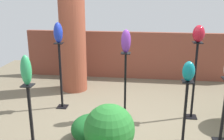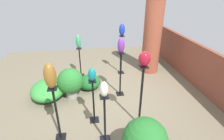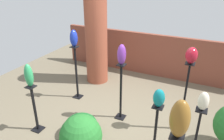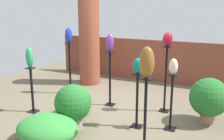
{
  "view_description": "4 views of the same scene",
  "coord_description": "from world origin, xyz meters",
  "px_view_note": "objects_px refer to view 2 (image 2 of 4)",
  "views": [
    {
      "loc": [
        0.32,
        -4.05,
        2.21
      ],
      "look_at": [
        -0.23,
        0.3,
        0.9
      ],
      "focal_mm": 42.0,
      "sensor_mm": 36.0,
      "label": 1
    },
    {
      "loc": [
        3.99,
        -0.61,
        2.75
      ],
      "look_at": [
        0.05,
        0.05,
        0.78
      ],
      "focal_mm": 28.0,
      "sensor_mm": 36.0,
      "label": 2
    },
    {
      "loc": [
        1.5,
        -3.22,
        2.83
      ],
      "look_at": [
        -0.13,
        0.16,
        1.12
      ],
      "focal_mm": 35.0,
      "sensor_mm": 36.0,
      "label": 3
    },
    {
      "loc": [
        2.46,
        -4.75,
        2.19
      ],
      "look_at": [
        0.06,
        0.28,
        0.82
      ],
      "focal_mm": 42.0,
      "sensor_mm": 36.0,
      "label": 4
    }
  ],
  "objects_px": {
    "pedestal_cobalt": "(121,57)",
    "art_vase_ruby": "(144,59)",
    "art_vase_violet": "(121,45)",
    "pedestal_violet": "(120,76)",
    "brick_pillar": "(152,34)",
    "pedestal_ivory": "(105,121)",
    "pedestal_ruby": "(141,100)",
    "art_vase_bronze": "(50,76)",
    "pedestal_jade": "(80,64)",
    "art_vase_jade": "(78,42)",
    "art_vase_ivory": "(104,89)",
    "art_vase_teal": "(92,75)",
    "potted_plant_back_center": "(70,82)",
    "pedestal_teal": "(94,103)",
    "pedestal_bronze": "(57,117)",
    "art_vase_cobalt": "(122,30)"
  },
  "relations": [
    {
      "from": "pedestal_ivory",
      "to": "art_vase_ruby",
      "type": "relative_size",
      "value": 3.57
    },
    {
      "from": "pedestal_ruby",
      "to": "art_vase_ruby",
      "type": "bearing_deg",
      "value": 14.04
    },
    {
      "from": "art_vase_violet",
      "to": "pedestal_violet",
      "type": "bearing_deg",
      "value": 180.0
    },
    {
      "from": "art_vase_jade",
      "to": "art_vase_bronze",
      "type": "relative_size",
      "value": 0.92
    },
    {
      "from": "art_vase_cobalt",
      "to": "pedestal_jade",
      "type": "bearing_deg",
      "value": -91.11
    },
    {
      "from": "brick_pillar",
      "to": "pedestal_ivory",
      "type": "xyz_separation_m",
      "value": [
        2.8,
        -1.93,
        -0.84
      ]
    },
    {
      "from": "pedestal_jade",
      "to": "art_vase_ivory",
      "type": "relative_size",
      "value": 3.36
    },
    {
      "from": "art_vase_jade",
      "to": "art_vase_ruby",
      "type": "distance_m",
      "value": 2.81
    },
    {
      "from": "pedestal_jade",
      "to": "art_vase_bronze",
      "type": "bearing_deg",
      "value": -9.15
    },
    {
      "from": "pedestal_teal",
      "to": "pedestal_jade",
      "type": "bearing_deg",
      "value": -172.88
    },
    {
      "from": "brick_pillar",
      "to": "art_vase_ruby",
      "type": "bearing_deg",
      "value": -24.69
    },
    {
      "from": "pedestal_bronze",
      "to": "art_vase_teal",
      "type": "distance_m",
      "value": 1.02
    },
    {
      "from": "pedestal_violet",
      "to": "art_vase_violet",
      "type": "distance_m",
      "value": 0.86
    },
    {
      "from": "pedestal_teal",
      "to": "pedestal_bronze",
      "type": "bearing_deg",
      "value": -61.08
    },
    {
      "from": "pedestal_teal",
      "to": "pedestal_violet",
      "type": "relative_size",
      "value": 0.84
    },
    {
      "from": "brick_pillar",
      "to": "pedestal_ivory",
      "type": "bearing_deg",
      "value": -34.5
    },
    {
      "from": "pedestal_ruby",
      "to": "art_vase_bronze",
      "type": "bearing_deg",
      "value": -86.14
    },
    {
      "from": "art_vase_ruby",
      "to": "pedestal_cobalt",
      "type": "bearing_deg",
      "value": 176.96
    },
    {
      "from": "pedestal_ivory",
      "to": "potted_plant_back_center",
      "type": "height_order",
      "value": "pedestal_ivory"
    },
    {
      "from": "pedestal_bronze",
      "to": "art_vase_ivory",
      "type": "height_order",
      "value": "art_vase_ivory"
    },
    {
      "from": "brick_pillar",
      "to": "pedestal_ruby",
      "type": "relative_size",
      "value": 1.88
    },
    {
      "from": "pedestal_ivory",
      "to": "pedestal_ruby",
      "type": "distance_m",
      "value": 0.86
    },
    {
      "from": "art_vase_jade",
      "to": "art_vase_teal",
      "type": "xyz_separation_m",
      "value": [
        2.23,
        0.28,
        -0.01
      ]
    },
    {
      "from": "brick_pillar",
      "to": "art_vase_jade",
      "type": "distance_m",
      "value": 2.37
    },
    {
      "from": "pedestal_ruby",
      "to": "art_vase_bronze",
      "type": "xyz_separation_m",
      "value": [
        0.11,
        -1.65,
        0.75
      ]
    },
    {
      "from": "art_vase_violet",
      "to": "art_vase_jade",
      "type": "bearing_deg",
      "value": -140.84
    },
    {
      "from": "art_vase_ivory",
      "to": "potted_plant_back_center",
      "type": "height_order",
      "value": "art_vase_ivory"
    },
    {
      "from": "art_vase_jade",
      "to": "art_vase_ruby",
      "type": "xyz_separation_m",
      "value": [
        2.5,
        1.23,
        0.36
      ]
    },
    {
      "from": "art_vase_bronze",
      "to": "art_vase_cobalt",
      "type": "bearing_deg",
      "value": 145.48
    },
    {
      "from": "pedestal_cobalt",
      "to": "art_vase_ruby",
      "type": "relative_size",
      "value": 4.51
    },
    {
      "from": "art_vase_teal",
      "to": "pedestal_cobalt",
      "type": "bearing_deg",
      "value": 153.86
    },
    {
      "from": "art_vase_teal",
      "to": "art_vase_violet",
      "type": "relative_size",
      "value": 0.71
    },
    {
      "from": "pedestal_violet",
      "to": "brick_pillar",
      "type": "bearing_deg",
      "value": 134.4
    },
    {
      "from": "pedestal_violet",
      "to": "art_vase_ivory",
      "type": "height_order",
      "value": "art_vase_ivory"
    },
    {
      "from": "brick_pillar",
      "to": "art_vase_violet",
      "type": "distance_m",
      "value": 1.84
    },
    {
      "from": "pedestal_cobalt",
      "to": "potted_plant_back_center",
      "type": "xyz_separation_m",
      "value": [
        1.16,
        -1.61,
        -0.13
      ]
    },
    {
      "from": "pedestal_jade",
      "to": "pedestal_violet",
      "type": "xyz_separation_m",
      "value": [
        1.3,
        1.06,
        0.12
      ]
    },
    {
      "from": "potted_plant_back_center",
      "to": "art_vase_ivory",
      "type": "bearing_deg",
      "value": 23.31
    },
    {
      "from": "art_vase_jade",
      "to": "art_vase_teal",
      "type": "relative_size",
      "value": 1.52
    },
    {
      "from": "brick_pillar",
      "to": "pedestal_ruby",
      "type": "bearing_deg",
      "value": -24.69
    },
    {
      "from": "pedestal_jade",
      "to": "brick_pillar",
      "type": "bearing_deg",
      "value": 89.76
    },
    {
      "from": "brick_pillar",
      "to": "pedestal_cobalt",
      "type": "bearing_deg",
      "value": -89.09
    },
    {
      "from": "pedestal_bronze",
      "to": "art_vase_ivory",
      "type": "xyz_separation_m",
      "value": [
        0.2,
        0.87,
        0.64
      ]
    },
    {
      "from": "pedestal_jade",
      "to": "art_vase_jade",
      "type": "height_order",
      "value": "art_vase_jade"
    },
    {
      "from": "art_vase_bronze",
      "to": "potted_plant_back_center",
      "type": "relative_size",
      "value": 0.57
    },
    {
      "from": "pedestal_ruby",
      "to": "art_vase_jade",
      "type": "relative_size",
      "value": 3.24
    },
    {
      "from": "art_vase_teal",
      "to": "potted_plant_back_center",
      "type": "relative_size",
      "value": 0.34
    },
    {
      "from": "pedestal_violet",
      "to": "art_vase_ivory",
      "type": "distance_m",
      "value": 1.74
    },
    {
      "from": "pedestal_teal",
      "to": "art_vase_jade",
      "type": "bearing_deg",
      "value": -172.88
    },
    {
      "from": "art_vase_bronze",
      "to": "pedestal_bronze",
      "type": "bearing_deg",
      "value": 0.0
    }
  ]
}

